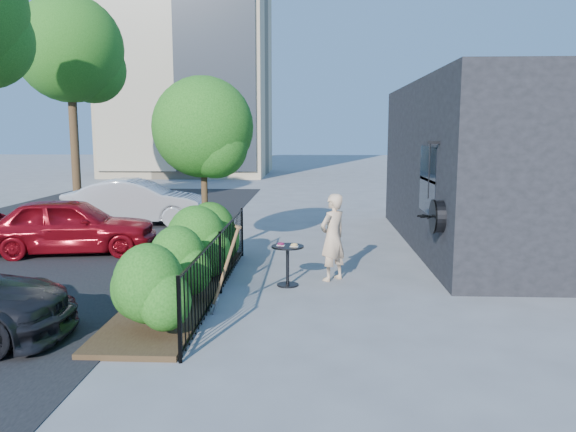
{
  "coord_description": "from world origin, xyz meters",
  "views": [
    {
      "loc": [
        0.11,
        -9.44,
        2.79
      ],
      "look_at": [
        -0.37,
        1.17,
        1.2
      ],
      "focal_mm": 35.0,
      "sensor_mm": 36.0,
      "label": 1
    }
  ],
  "objects_px": {
    "car_red": "(70,225)",
    "car_silver": "(137,202)",
    "shovel": "(224,274)",
    "patio_tree": "(206,133)",
    "cafe_table": "(288,258)",
    "woman": "(333,237)",
    "street_tree_far": "(71,55)"
  },
  "relations": [
    {
      "from": "patio_tree",
      "to": "shovel",
      "type": "relative_size",
      "value": 2.76
    },
    {
      "from": "patio_tree",
      "to": "cafe_table",
      "type": "relative_size",
      "value": 4.95
    },
    {
      "from": "shovel",
      "to": "patio_tree",
      "type": "bearing_deg",
      "value": 104.22
    },
    {
      "from": "street_tree_far",
      "to": "patio_tree",
      "type": "bearing_deg",
      "value": -55.49
    },
    {
      "from": "cafe_table",
      "to": "car_red",
      "type": "xyz_separation_m",
      "value": [
        -5.15,
        2.54,
        0.14
      ]
    },
    {
      "from": "patio_tree",
      "to": "shovel",
      "type": "height_order",
      "value": "patio_tree"
    },
    {
      "from": "woman",
      "to": "car_red",
      "type": "bearing_deg",
      "value": -64.13
    },
    {
      "from": "street_tree_far",
      "to": "shovel",
      "type": "bearing_deg",
      "value": -60.05
    },
    {
      "from": "patio_tree",
      "to": "car_red",
      "type": "relative_size",
      "value": 1.02
    },
    {
      "from": "car_red",
      "to": "car_silver",
      "type": "xyz_separation_m",
      "value": [
        0.25,
        4.16,
        0.03
      ]
    },
    {
      "from": "woman",
      "to": "car_silver",
      "type": "distance_m",
      "value": 8.49
    },
    {
      "from": "cafe_table",
      "to": "shovel",
      "type": "height_order",
      "value": "shovel"
    },
    {
      "from": "shovel",
      "to": "car_silver",
      "type": "distance_m",
      "value": 9.26
    },
    {
      "from": "street_tree_far",
      "to": "car_silver",
      "type": "height_order",
      "value": "street_tree_far"
    },
    {
      "from": "patio_tree",
      "to": "street_tree_far",
      "type": "bearing_deg",
      "value": 124.51
    },
    {
      "from": "street_tree_far",
      "to": "woman",
      "type": "xyz_separation_m",
      "value": [
        10.42,
        -12.98,
        -5.09
      ]
    },
    {
      "from": "woman",
      "to": "shovel",
      "type": "distance_m",
      "value": 2.72
    },
    {
      "from": "cafe_table",
      "to": "shovel",
      "type": "distance_m",
      "value": 1.89
    },
    {
      "from": "street_tree_far",
      "to": "car_red",
      "type": "distance_m",
      "value": 12.87
    },
    {
      "from": "shovel",
      "to": "car_red",
      "type": "height_order",
      "value": "shovel"
    },
    {
      "from": "shovel",
      "to": "car_red",
      "type": "bearing_deg",
      "value": 135.37
    },
    {
      "from": "street_tree_far",
      "to": "car_red",
      "type": "height_order",
      "value": "street_tree_far"
    },
    {
      "from": "car_red",
      "to": "car_silver",
      "type": "bearing_deg",
      "value": -13.05
    },
    {
      "from": "car_silver",
      "to": "patio_tree",
      "type": "bearing_deg",
      "value": -149.64
    },
    {
      "from": "cafe_table",
      "to": "car_red",
      "type": "bearing_deg",
      "value": 153.75
    },
    {
      "from": "cafe_table",
      "to": "woman",
      "type": "xyz_separation_m",
      "value": [
        0.83,
        0.43,
        0.31
      ]
    },
    {
      "from": "woman",
      "to": "car_silver",
      "type": "height_order",
      "value": "woman"
    },
    {
      "from": "patio_tree",
      "to": "street_tree_far",
      "type": "xyz_separation_m",
      "value": [
        -7.7,
        11.2,
        3.15
      ]
    },
    {
      "from": "shovel",
      "to": "car_silver",
      "type": "xyz_separation_m",
      "value": [
        -3.99,
        8.35,
        0.06
      ]
    },
    {
      "from": "street_tree_far",
      "to": "shovel",
      "type": "xyz_separation_m",
      "value": [
        8.68,
        -15.06,
        -5.29
      ]
    },
    {
      "from": "cafe_table",
      "to": "shovel",
      "type": "xyz_separation_m",
      "value": [
        -0.9,
        -1.65,
        0.11
      ]
    },
    {
      "from": "woman",
      "to": "shovel",
      "type": "height_order",
      "value": "woman"
    }
  ]
}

